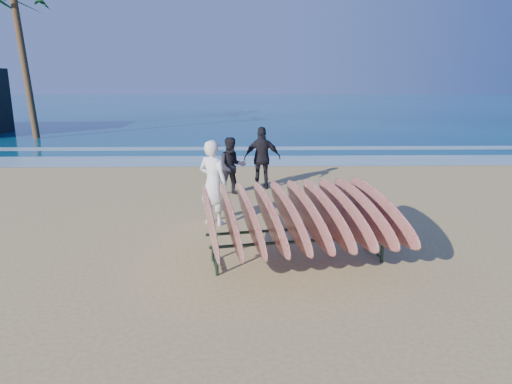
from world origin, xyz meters
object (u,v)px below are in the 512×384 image
at_px(person_dark_b, 262,158).
at_px(person_dark_a, 232,167).
at_px(surfboard_rack, 298,214).
at_px(person_white, 213,183).
at_px(palm_mid, 17,0).

bearing_deg(person_dark_b, person_dark_a, 42.13).
bearing_deg(surfboard_rack, person_white, 116.09).
xyz_separation_m(person_dark_b, palm_mid, (-12.29, 12.14, 6.28)).
bearing_deg(person_white, person_dark_b, -78.70).
distance_m(person_white, person_dark_a, 2.70).
xyz_separation_m(surfboard_rack, person_dark_a, (-1.30, 4.95, -0.07)).
height_order(person_dark_a, person_dark_b, person_dark_b).
distance_m(person_white, person_dark_b, 3.67).
xyz_separation_m(person_dark_a, palm_mid, (-11.41, 12.93, 6.39)).
distance_m(surfboard_rack, person_dark_a, 5.12).
relative_size(person_white, person_dark_b, 1.03).
xyz_separation_m(surfboard_rack, person_dark_b, (-0.42, 5.74, 0.04)).
distance_m(surfboard_rack, person_dark_b, 5.75).
bearing_deg(palm_mid, person_dark_b, -44.66).
height_order(person_dark_b, palm_mid, palm_mid).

